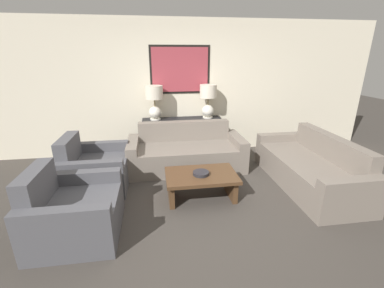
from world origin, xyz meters
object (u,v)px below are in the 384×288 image
coffee_table (201,180)px  armchair_near_camera (74,212)px  couch_by_side (310,168)px  decorative_bowl (201,173)px  table_lamp_left (154,100)px  table_lamp_right (208,98)px  armchair_near_back_wall (94,170)px  console_table (182,137)px  couch_by_back_wall (186,153)px

coffee_table → armchair_near_camera: size_ratio=1.03×
couch_by_side → decorative_bowl: size_ratio=8.97×
coffee_table → armchair_near_camera: (-1.59, -0.57, 0.01)m
table_lamp_left → table_lamp_right: (1.06, 0.00, 0.00)m
armchair_near_back_wall → coffee_table: bearing=-19.8°
console_table → coffee_table: console_table is taller
coffee_table → armchair_near_camera: 1.69m
table_lamp_right → decorative_bowl: (-0.46, -1.77, -0.76)m
couch_by_back_wall → armchair_near_camera: armchair_near_camera is taller
table_lamp_right → decorative_bowl: bearing=-104.5°
table_lamp_right → couch_by_side: bearing=-50.2°
console_table → couch_by_side: couch_by_side is taller
console_table → armchair_near_back_wall: 1.91m
armchair_near_back_wall → armchair_near_camera: 1.15m
decorative_bowl → armchair_near_camera: bearing=-160.9°
armchair_near_back_wall → armchair_near_camera: (0.00, -1.15, 0.00)m
table_lamp_right → coffee_table: table_lamp_right is taller
table_lamp_right → decorative_bowl: 1.98m
couch_by_side → armchair_near_camera: 3.45m
couch_by_side → coffee_table: size_ratio=2.04×
table_lamp_right → armchair_near_camera: size_ratio=0.67×
console_table → decorative_bowl: console_table is taller
console_table → table_lamp_right: size_ratio=2.38×
table_lamp_left → coffee_table: (0.61, -1.74, -0.89)m
couch_by_side → decorative_bowl: bearing=-174.6°
decorative_bowl → armchair_near_back_wall: (-1.58, 0.60, -0.11)m
table_lamp_left → armchair_near_camera: 2.66m
table_lamp_right → couch_by_side: 2.26m
console_table → armchair_near_back_wall: bearing=-142.3°
couch_by_side → armchair_near_camera: (-3.37, -0.72, 0.01)m
table_lamp_left → table_lamp_right: bearing=0.0°
console_table → coffee_table: bearing=-87.4°
table_lamp_left → decorative_bowl: (0.60, -1.77, -0.76)m
armchair_near_back_wall → console_table: bearing=37.7°
couch_by_side → console_table: bearing=139.4°
couch_by_back_wall → console_table: bearing=90.0°
couch_by_side → decorative_bowl: 1.80m
coffee_table → armchair_near_back_wall: armchair_near_back_wall is taller
couch_by_side → armchair_near_camera: size_ratio=2.09×
couch_by_back_wall → table_lamp_right: bearing=50.7°
armchair_near_back_wall → couch_by_side: bearing=-7.2°
decorative_bowl → table_lamp_right: bearing=75.5°
couch_by_back_wall → table_lamp_left: bearing=129.3°
couch_by_back_wall → decorative_bowl: bearing=-86.5°
console_table → couch_by_back_wall: bearing=-90.0°
decorative_bowl → armchair_near_camera: size_ratio=0.23×
console_table → table_lamp_right: 0.94m
coffee_table → table_lamp_left: bearing=109.2°
couch_by_back_wall → armchair_near_back_wall: size_ratio=2.09×
couch_by_side → armchair_near_back_wall: (-3.37, 0.43, 0.01)m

